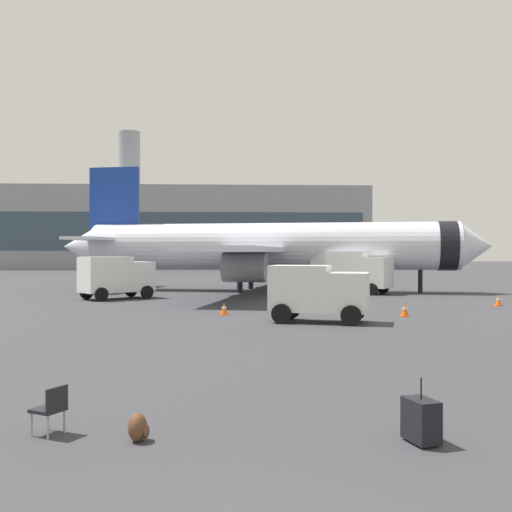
{
  "coord_description": "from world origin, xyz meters",
  "views": [
    {
      "loc": [
        -0.18,
        -5.13,
        3.19
      ],
      "look_at": [
        1.29,
        26.15,
        3.0
      ],
      "focal_mm": 41.78,
      "sensor_mm": 36.0,
      "label": 1
    }
  ],
  "objects_px": {
    "rolling_suitcase": "(421,420)",
    "traveller_backpack": "(138,428)",
    "cargo_van": "(318,291)",
    "gate_chair": "(51,407)",
    "airplane_at_gate": "(267,247)",
    "safety_cone_far": "(405,310)",
    "safety_cone_near": "(224,309)",
    "service_truck": "(116,276)",
    "safety_cone_mid": "(498,300)",
    "fuel_truck": "(351,271)"
  },
  "relations": [
    {
      "from": "service_truck",
      "to": "gate_chair",
      "type": "bearing_deg",
      "value": -81.47
    },
    {
      "from": "service_truck",
      "to": "safety_cone_far",
      "type": "height_order",
      "value": "service_truck"
    },
    {
      "from": "safety_cone_far",
      "to": "traveller_backpack",
      "type": "height_order",
      "value": "safety_cone_far"
    },
    {
      "from": "airplane_at_gate",
      "to": "safety_cone_mid",
      "type": "distance_m",
      "value": 19.35
    },
    {
      "from": "cargo_van",
      "to": "gate_chair",
      "type": "xyz_separation_m",
      "value": [
        -7.18,
        -16.46,
        -0.95
      ]
    },
    {
      "from": "safety_cone_mid",
      "to": "safety_cone_far",
      "type": "xyz_separation_m",
      "value": [
        -7.36,
        -5.6,
        0.01
      ]
    },
    {
      "from": "airplane_at_gate",
      "to": "cargo_van",
      "type": "bearing_deg",
      "value": -87.58
    },
    {
      "from": "safety_cone_far",
      "to": "rolling_suitcase",
      "type": "bearing_deg",
      "value": -106.01
    },
    {
      "from": "traveller_backpack",
      "to": "gate_chair",
      "type": "relative_size",
      "value": 0.56
    },
    {
      "from": "safety_cone_mid",
      "to": "gate_chair",
      "type": "relative_size",
      "value": 0.75
    },
    {
      "from": "rolling_suitcase",
      "to": "safety_cone_far",
      "type": "bearing_deg",
      "value": 73.99
    },
    {
      "from": "cargo_van",
      "to": "gate_chair",
      "type": "height_order",
      "value": "cargo_van"
    },
    {
      "from": "airplane_at_gate",
      "to": "fuel_truck",
      "type": "distance_m",
      "value": 7.24
    },
    {
      "from": "cargo_van",
      "to": "safety_cone_mid",
      "type": "xyz_separation_m",
      "value": [
        12.07,
        7.86,
        -1.13
      ]
    },
    {
      "from": "cargo_van",
      "to": "traveller_backpack",
      "type": "bearing_deg",
      "value": -108.39
    },
    {
      "from": "safety_cone_mid",
      "to": "traveller_backpack",
      "type": "xyz_separation_m",
      "value": [
        -17.67,
        -24.72,
        -0.09
      ]
    },
    {
      "from": "airplane_at_gate",
      "to": "service_truck",
      "type": "bearing_deg",
      "value": -144.62
    },
    {
      "from": "airplane_at_gate",
      "to": "traveller_backpack",
      "type": "bearing_deg",
      "value": -96.91
    },
    {
      "from": "safety_cone_far",
      "to": "safety_cone_near",
      "type": "bearing_deg",
      "value": 172.35
    },
    {
      "from": "fuel_truck",
      "to": "rolling_suitcase",
      "type": "bearing_deg",
      "value": -99.91
    },
    {
      "from": "safety_cone_near",
      "to": "traveller_backpack",
      "type": "height_order",
      "value": "safety_cone_near"
    },
    {
      "from": "cargo_van",
      "to": "safety_cone_mid",
      "type": "distance_m",
      "value": 14.44
    },
    {
      "from": "safety_cone_far",
      "to": "traveller_backpack",
      "type": "bearing_deg",
      "value": -118.34
    },
    {
      "from": "cargo_van",
      "to": "safety_cone_mid",
      "type": "relative_size",
      "value": 7.42
    },
    {
      "from": "rolling_suitcase",
      "to": "gate_chair",
      "type": "bearing_deg",
      "value": 173.38
    },
    {
      "from": "cargo_van",
      "to": "rolling_suitcase",
      "type": "distance_m",
      "value": 17.24
    },
    {
      "from": "fuel_truck",
      "to": "airplane_at_gate",
      "type": "bearing_deg",
      "value": 155.37
    },
    {
      "from": "cargo_van",
      "to": "gate_chair",
      "type": "bearing_deg",
      "value": -113.56
    },
    {
      "from": "rolling_suitcase",
      "to": "gate_chair",
      "type": "distance_m",
      "value": 6.35
    },
    {
      "from": "safety_cone_far",
      "to": "gate_chair",
      "type": "distance_m",
      "value": 22.17
    },
    {
      "from": "fuel_truck",
      "to": "cargo_van",
      "type": "height_order",
      "value": "fuel_truck"
    },
    {
      "from": "cargo_van",
      "to": "service_truck",
      "type": "bearing_deg",
      "value": 129.82
    },
    {
      "from": "safety_cone_mid",
      "to": "fuel_truck",
      "type": "bearing_deg",
      "value": 121.0
    },
    {
      "from": "airplane_at_gate",
      "to": "gate_chair",
      "type": "distance_m",
      "value": 38.9
    },
    {
      "from": "safety_cone_mid",
      "to": "rolling_suitcase",
      "type": "relative_size",
      "value": 0.59
    },
    {
      "from": "safety_cone_near",
      "to": "rolling_suitcase",
      "type": "relative_size",
      "value": 0.56
    },
    {
      "from": "rolling_suitcase",
      "to": "safety_cone_near",
      "type": "bearing_deg",
      "value": 99.42
    },
    {
      "from": "service_truck",
      "to": "cargo_van",
      "type": "height_order",
      "value": "service_truck"
    },
    {
      "from": "fuel_truck",
      "to": "safety_cone_mid",
      "type": "bearing_deg",
      "value": -59.0
    },
    {
      "from": "rolling_suitcase",
      "to": "traveller_backpack",
      "type": "distance_m",
      "value": 4.75
    },
    {
      "from": "service_truck",
      "to": "rolling_suitcase",
      "type": "bearing_deg",
      "value": -70.81
    },
    {
      "from": "fuel_truck",
      "to": "safety_cone_mid",
      "type": "height_order",
      "value": "fuel_truck"
    },
    {
      "from": "airplane_at_gate",
      "to": "fuel_truck",
      "type": "xyz_separation_m",
      "value": [
        6.35,
        -2.91,
        -1.88
      ]
    },
    {
      "from": "cargo_van",
      "to": "safety_cone_near",
      "type": "bearing_deg",
      "value": 141.09
    },
    {
      "from": "cargo_van",
      "to": "gate_chair",
      "type": "distance_m",
      "value": 17.98
    },
    {
      "from": "service_truck",
      "to": "gate_chair",
      "type": "relative_size",
      "value": 5.99
    },
    {
      "from": "safety_cone_near",
      "to": "safety_cone_mid",
      "type": "xyz_separation_m",
      "value": [
        16.36,
        4.39,
        0.02
      ]
    },
    {
      "from": "safety_cone_near",
      "to": "safety_cone_mid",
      "type": "height_order",
      "value": "safety_cone_mid"
    },
    {
      "from": "traveller_backpack",
      "to": "fuel_truck",
      "type": "bearing_deg",
      "value": 72.84
    },
    {
      "from": "safety_cone_near",
      "to": "airplane_at_gate",
      "type": "bearing_deg",
      "value": 79.56
    }
  ]
}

